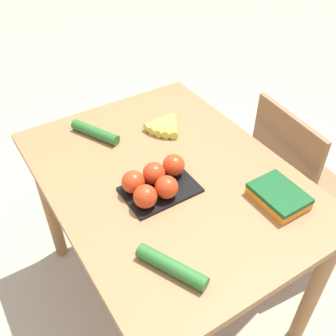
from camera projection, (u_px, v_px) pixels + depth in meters
name	position (u px, v px, depth m)	size (l,w,h in m)	color
ground_plane	(168.00, 289.00, 1.95)	(12.00, 12.00, 0.00)	#B7A88E
dining_table	(168.00, 197.00, 1.53)	(1.12, 0.84, 0.77)	#9E7044
chair	(294.00, 188.00, 1.82)	(0.46, 0.44, 0.91)	#8E6642
banana_bunch	(166.00, 124.00, 1.66)	(0.15, 0.16, 0.04)	brown
tomato_pack	(156.00, 182.00, 1.35)	(0.18, 0.26, 0.09)	black
carrot_bag	(279.00, 195.00, 1.33)	(0.18, 0.14, 0.05)	orange
cucumber_near	(95.00, 132.00, 1.61)	(0.22, 0.14, 0.04)	#2D702D
cucumber_far	(172.00, 267.00, 1.12)	(0.22, 0.14, 0.04)	#2D702D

